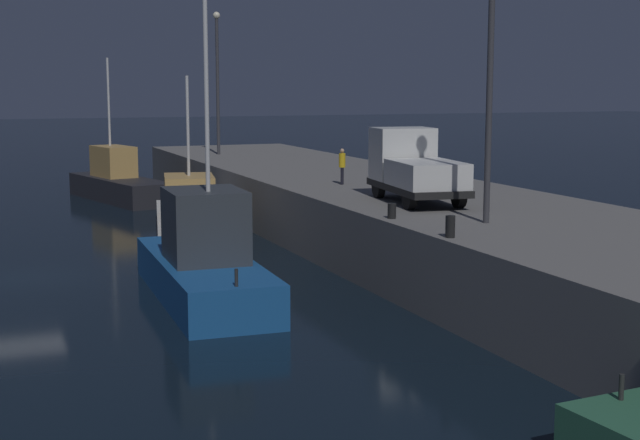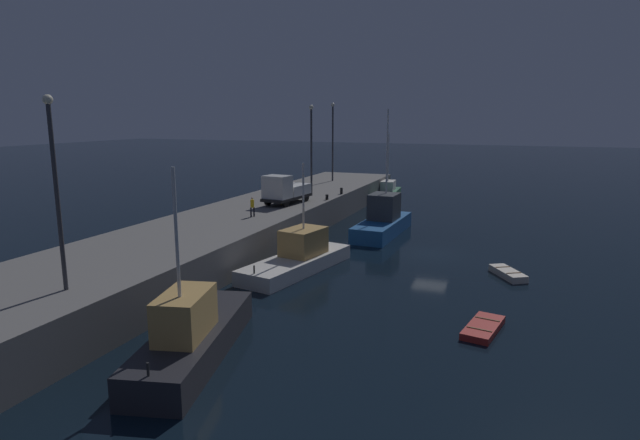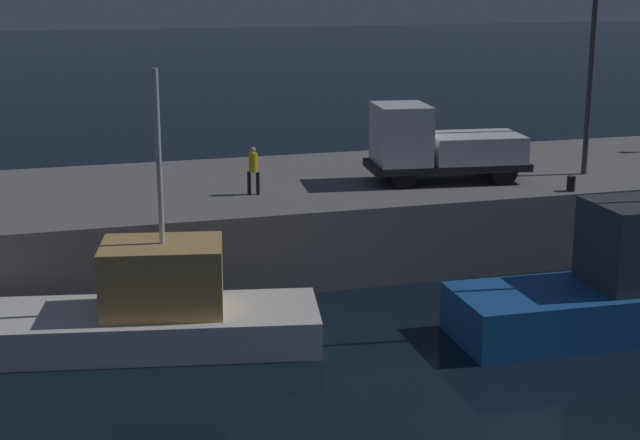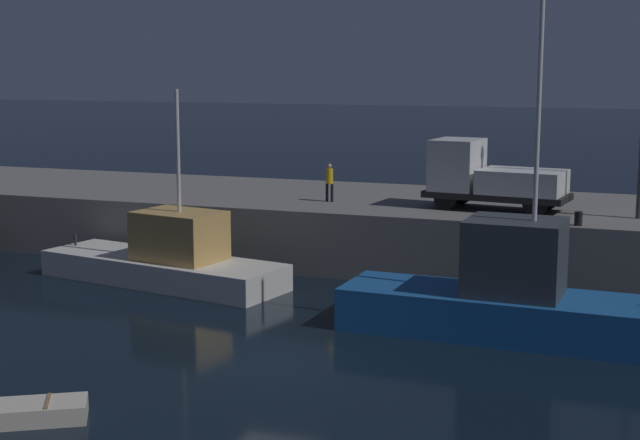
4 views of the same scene
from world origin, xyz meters
name	(u,v)px [view 1 (image 1 of 4)]	position (x,y,z in m)	size (l,w,h in m)	color
ground_plane	(26,279)	(0.00, 0.00, 0.00)	(320.00, 320.00, 0.00)	black
pier_quay	(411,220)	(0.00, 15.35, 1.27)	(61.17, 9.50, 2.54)	slate
fishing_trawler_red	(189,214)	(-7.51, 7.75, 0.92)	(10.16, 4.75, 7.26)	silver
fishing_boat_blue	(204,263)	(5.41, 5.18, 1.20)	(9.70, 3.25, 10.94)	#195193
fishing_boat_white	(119,183)	(-21.41, 6.75, 1.06)	(10.02, 4.91, 8.44)	#232328
lamp_post_west	(217,73)	(-21.99, 13.10, 7.59)	(0.44, 0.44, 8.74)	#38383D
lamp_post_east	(490,59)	(8.96, 13.44, 7.65)	(0.44, 0.44, 8.86)	#38383D
utility_truck	(414,168)	(3.35, 13.75, 3.79)	(5.68, 2.85, 2.70)	black
dockworker	(342,164)	(-3.15, 13.58, 3.43)	(0.39, 0.38, 1.56)	black
bollard_west	(392,211)	(7.02, 11.07, 2.78)	(0.28, 0.28, 0.50)	black
bollard_central	(450,227)	(11.02, 10.99, 2.85)	(0.28, 0.28, 0.64)	black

